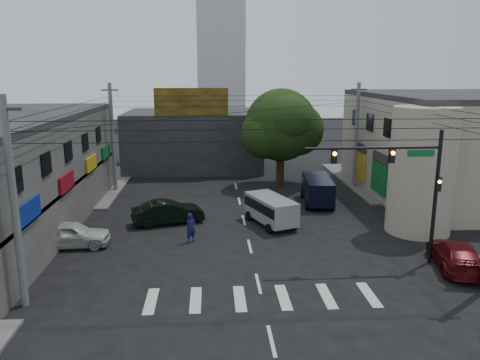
{
  "coord_description": "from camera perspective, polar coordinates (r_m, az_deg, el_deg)",
  "views": [
    {
      "loc": [
        -2.22,
        -23.94,
        10.04
      ],
      "look_at": [
        -0.45,
        4.0,
        3.57
      ],
      "focal_mm": 35.0,
      "sensor_mm": 36.0,
      "label": 1
    }
  ],
  "objects": [
    {
      "name": "traffic_officer",
      "position": [
        28.4,
        -5.99,
        -5.83
      ],
      "size": [
        1.06,
        1.04,
        1.81
      ],
      "primitive_type": "imported",
      "rotation": [
        0.0,
        0.0,
        0.58
      ],
      "color": "#141847",
      "rests_on": "ground"
    },
    {
      "name": "traffic_gantry",
      "position": [
        25.58,
        19.59,
        0.49
      ],
      "size": [
        7.1,
        0.35,
        7.2
      ],
      "color": "black",
      "rests_on": "ground"
    },
    {
      "name": "white_compact",
      "position": [
        29.29,
        -19.96,
        -6.25
      ],
      "size": [
        2.29,
        4.72,
        1.55
      ],
      "primitive_type": "imported",
      "rotation": [
        0.0,
        0.0,
        1.62
      ],
      "color": "beige",
      "rests_on": "ground"
    },
    {
      "name": "building_far",
      "position": [
        50.47,
        -5.63,
        4.93
      ],
      "size": [
        14.0,
        10.0,
        6.0
      ],
      "primitive_type": "cube",
      "color": "#232326",
      "rests_on": "ground"
    },
    {
      "name": "utility_pole_far_right",
      "position": [
        42.27,
        13.98,
        5.23
      ],
      "size": [
        0.32,
        0.32,
        9.2
      ],
      "primitive_type": "cylinder",
      "color": "#59595B",
      "rests_on": "ground"
    },
    {
      "name": "sidewalk_far_left",
      "position": [
        45.91,
        -23.63,
        -0.64
      ],
      "size": [
        16.0,
        16.0,
        0.15
      ],
      "primitive_type": "cube",
      "color": "#514F4C",
      "rests_on": "ground"
    },
    {
      "name": "navy_van",
      "position": [
        36.91,
        9.42,
        -1.31
      ],
      "size": [
        5.5,
        2.89,
        2.06
      ],
      "primitive_type": null,
      "rotation": [
        0.0,
        0.0,
        1.48
      ],
      "color": "black",
      "rests_on": "ground"
    },
    {
      "name": "utility_pole_near_left",
      "position": [
        21.82,
        -25.81,
        -2.77
      ],
      "size": [
        0.32,
        0.32,
        9.2
      ],
      "primitive_type": "cylinder",
      "color": "#59595B",
      "rests_on": "ground"
    },
    {
      "name": "utility_pole_far_left",
      "position": [
        41.15,
        -15.26,
        4.95
      ],
      "size": [
        0.32,
        0.32,
        9.2
      ],
      "primitive_type": "cylinder",
      "color": "#59595B",
      "rests_on": "ground"
    },
    {
      "name": "street_tree",
      "position": [
        41.66,
        5.02,
        6.66
      ],
      "size": [
        6.4,
        6.4,
        8.7
      ],
      "color": "black",
      "rests_on": "ground"
    },
    {
      "name": "silver_minivan",
      "position": [
        31.46,
        3.79,
        -3.82
      ],
      "size": [
        5.66,
        4.82,
        1.9
      ],
      "primitive_type": null,
      "rotation": [
        0.0,
        0.0,
        1.94
      ],
      "color": "#AEB0B6",
      "rests_on": "ground"
    },
    {
      "name": "billboard",
      "position": [
        45.16,
        -5.96,
        9.46
      ],
      "size": [
        7.0,
        0.3,
        2.6
      ],
      "primitive_type": "cube",
      "color": "olive",
      "rests_on": "building_far"
    },
    {
      "name": "building_right",
      "position": [
        42.55,
        24.85,
        3.64
      ],
      "size": [
        14.0,
        18.0,
        8.0
      ],
      "primitive_type": "cube",
      "color": "gray",
      "rests_on": "ground"
    },
    {
      "name": "ground",
      "position": [
        26.06,
        1.57,
        -9.66
      ],
      "size": [
        160.0,
        160.0,
        0.0
      ],
      "primitive_type": "plane",
      "color": "black",
      "rests_on": "ground"
    },
    {
      "name": "maroon_sedan",
      "position": [
        27.22,
        24.79,
        -8.27
      ],
      "size": [
        4.15,
        5.87,
        1.45
      ],
      "primitive_type": "imported",
      "rotation": [
        0.0,
        0.0,
        2.92
      ],
      "color": "#4E0B0F",
      "rests_on": "ground"
    },
    {
      "name": "sidewalk_far_right",
      "position": [
        47.62,
        21.6,
        -0.0
      ],
      "size": [
        16.0,
        16.0,
        0.15
      ],
      "primitive_type": "cube",
      "color": "#514F4C",
      "rests_on": "ground"
    },
    {
      "name": "dark_sedan",
      "position": [
        32.12,
        -8.79,
        -3.89
      ],
      "size": [
        4.23,
        5.69,
        1.58
      ],
      "primitive_type": "imported",
      "rotation": [
        0.0,
        0.0,
        1.85
      ],
      "color": "black",
      "rests_on": "ground"
    },
    {
      "name": "tower_distant",
      "position": [
        94.73,
        -2.4,
        20.25
      ],
      "size": [
        9.0,
        9.0,
        44.0
      ],
      "primitive_type": "cube",
      "color": "silver",
      "rests_on": "ground"
    },
    {
      "name": "corner_column",
      "position": [
        31.5,
        21.28,
        1.05
      ],
      "size": [
        4.0,
        4.0,
        8.0
      ],
      "primitive_type": "cylinder",
      "color": "gray",
      "rests_on": "ground"
    }
  ]
}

